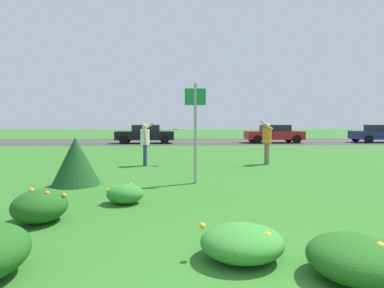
{
  "coord_description": "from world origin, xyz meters",
  "views": [
    {
      "loc": [
        -1.43,
        -1.89,
        1.65
      ],
      "look_at": [
        -0.94,
        8.3,
        0.93
      ],
      "focal_mm": 28.69,
      "sensor_mm": 36.0,
      "label": 1
    }
  ],
  "objects_px": {
    "person_catcher_orange_shirt": "(267,140)",
    "frisbee_orange": "(176,129)",
    "car_black_center_right": "(146,134)",
    "person_thrower_white_shirt": "(145,141)",
    "car_navy_leftmost": "(381,133)",
    "car_red_center_left": "(274,134)",
    "sign_post_near_path": "(195,124)"
  },
  "relations": [
    {
      "from": "person_thrower_white_shirt",
      "to": "car_navy_leftmost",
      "type": "height_order",
      "value": "person_thrower_white_shirt"
    },
    {
      "from": "sign_post_near_path",
      "to": "car_black_center_right",
      "type": "height_order",
      "value": "sign_post_near_path"
    },
    {
      "from": "person_thrower_white_shirt",
      "to": "car_black_center_right",
      "type": "xyz_separation_m",
      "value": [
        -1.26,
        12.6,
        -0.21
      ]
    },
    {
      "from": "car_red_center_left",
      "to": "car_navy_leftmost",
      "type": "bearing_deg",
      "value": 0.0
    },
    {
      "from": "sign_post_near_path",
      "to": "car_black_center_right",
      "type": "bearing_deg",
      "value": 100.45
    },
    {
      "from": "sign_post_near_path",
      "to": "frisbee_orange",
      "type": "relative_size",
      "value": 10.81
    },
    {
      "from": "sign_post_near_path",
      "to": "frisbee_orange",
      "type": "height_order",
      "value": "sign_post_near_path"
    },
    {
      "from": "car_navy_leftmost",
      "to": "car_red_center_left",
      "type": "xyz_separation_m",
      "value": [
        -8.88,
        0.0,
        0.0
      ]
    },
    {
      "from": "car_black_center_right",
      "to": "car_navy_leftmost",
      "type": "bearing_deg",
      "value": 0.0
    },
    {
      "from": "car_red_center_left",
      "to": "car_black_center_right",
      "type": "distance_m",
      "value": 10.26
    },
    {
      "from": "person_catcher_orange_shirt",
      "to": "car_black_center_right",
      "type": "relative_size",
      "value": 0.39
    },
    {
      "from": "person_thrower_white_shirt",
      "to": "car_black_center_right",
      "type": "height_order",
      "value": "person_thrower_white_shirt"
    },
    {
      "from": "frisbee_orange",
      "to": "car_navy_leftmost",
      "type": "bearing_deg",
      "value": 36.53
    },
    {
      "from": "frisbee_orange",
      "to": "car_black_center_right",
      "type": "relative_size",
      "value": 0.06
    },
    {
      "from": "car_red_center_left",
      "to": "person_catcher_orange_shirt",
      "type": "bearing_deg",
      "value": -108.96
    },
    {
      "from": "frisbee_orange",
      "to": "car_navy_leftmost",
      "type": "height_order",
      "value": "car_navy_leftmost"
    },
    {
      "from": "person_catcher_orange_shirt",
      "to": "car_navy_leftmost",
      "type": "distance_m",
      "value": 18.11
    },
    {
      "from": "person_thrower_white_shirt",
      "to": "person_catcher_orange_shirt",
      "type": "bearing_deg",
      "value": 1.8
    },
    {
      "from": "person_catcher_orange_shirt",
      "to": "car_red_center_left",
      "type": "bearing_deg",
      "value": 71.04
    },
    {
      "from": "frisbee_orange",
      "to": "car_red_center_left",
      "type": "relative_size",
      "value": 0.06
    },
    {
      "from": "frisbee_orange",
      "to": "car_red_center_left",
      "type": "distance_m",
      "value": 14.66
    },
    {
      "from": "person_catcher_orange_shirt",
      "to": "car_black_center_right",
      "type": "distance_m",
      "value": 13.82
    },
    {
      "from": "person_catcher_orange_shirt",
      "to": "frisbee_orange",
      "type": "distance_m",
      "value": 3.58
    },
    {
      "from": "person_catcher_orange_shirt",
      "to": "car_red_center_left",
      "type": "relative_size",
      "value": 0.39
    },
    {
      "from": "sign_post_near_path",
      "to": "person_thrower_white_shirt",
      "type": "relative_size",
      "value": 1.61
    },
    {
      "from": "person_thrower_white_shirt",
      "to": "frisbee_orange",
      "type": "xyz_separation_m",
      "value": [
        1.17,
        0.22,
        0.43
      ]
    },
    {
      "from": "sign_post_near_path",
      "to": "car_red_center_left",
      "type": "xyz_separation_m",
      "value": [
        7.3,
        16.05,
        -0.88
      ]
    },
    {
      "from": "sign_post_near_path",
      "to": "car_navy_leftmost",
      "type": "relative_size",
      "value": 0.6
    },
    {
      "from": "person_thrower_white_shirt",
      "to": "car_red_center_left",
      "type": "xyz_separation_m",
      "value": [
        9.0,
        12.6,
        -0.21
      ]
    },
    {
      "from": "person_thrower_white_shirt",
      "to": "frisbee_orange",
      "type": "bearing_deg",
      "value": 10.62
    },
    {
      "from": "car_navy_leftmost",
      "to": "car_black_center_right",
      "type": "height_order",
      "value": "same"
    },
    {
      "from": "person_catcher_orange_shirt",
      "to": "frisbee_orange",
      "type": "xyz_separation_m",
      "value": [
        -3.55,
        0.07,
        0.4
      ]
    }
  ]
}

